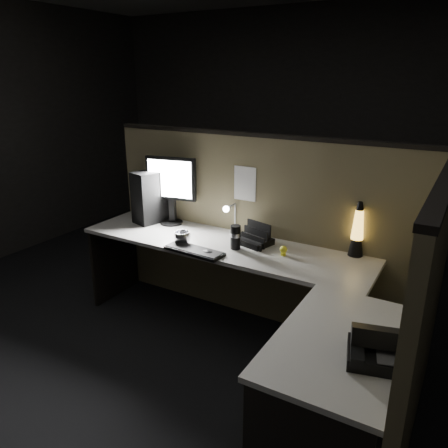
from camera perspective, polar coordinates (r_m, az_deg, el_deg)
The scene contains 17 objects.
floor at distance 3.17m, azimuth -3.68°, elevation -18.91°, with size 6.00×6.00×0.00m, color black.
room_shell at distance 2.53m, azimuth -4.46°, elevation 11.51°, with size 6.00×6.00×6.00m.
partition_back at distance 3.52m, azimuth 4.50°, elevation -0.94°, with size 2.66×0.06×1.50m, color brown.
partition_right at distance 2.47m, azimuth 24.61°, elevation -11.88°, with size 0.06×1.66×1.50m, color brown.
desk at distance 2.96m, azimuth 1.76°, elevation -8.50°, with size 2.60×1.60×0.73m.
pc_tower at distance 3.83m, azimuth -8.72°, elevation 3.71°, with size 0.19×0.42×0.44m, color black.
monitor at distance 3.69m, azimuth -6.93°, elevation 5.21°, with size 0.44×0.19×0.57m.
keyboard at distance 3.15m, azimuth -3.90°, elevation -3.52°, with size 0.46×0.15×0.02m, color black.
mouse at distance 3.10m, azimuth -2.12°, elevation -3.77°, with size 0.09×0.07×0.04m, color black.
clip_lamp at distance 3.46m, azimuth 0.86°, elevation 0.98°, with size 0.05×0.20×0.25m.
organizer at distance 3.30m, azimuth 4.10°, elevation -1.93°, with size 0.28×0.26×0.17m.
lava_lamp at distance 3.18m, azimuth 17.01°, elevation -1.20°, with size 0.11×0.11×0.39m.
travel_mug at distance 3.19m, azimuth 1.51°, elevation -1.73°, with size 0.08×0.08×0.18m, color black.
steel_mug at distance 3.30m, azimuth -5.46°, elevation -1.83°, with size 0.12×0.12×0.10m, color silver.
figurine at distance 3.11m, azimuth 7.78°, elevation -3.31°, with size 0.05×0.05×0.05m, color yellow.
pinned_paper at distance 3.43m, azimuth 2.75°, elevation 5.28°, with size 0.19×0.00×0.27m, color white.
desk_phone at distance 2.14m, azimuth 19.50°, elevation -15.00°, with size 0.31×0.31×0.16m.
Camera 1 is at (1.42, -2.06, 1.95)m, focal length 35.00 mm.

